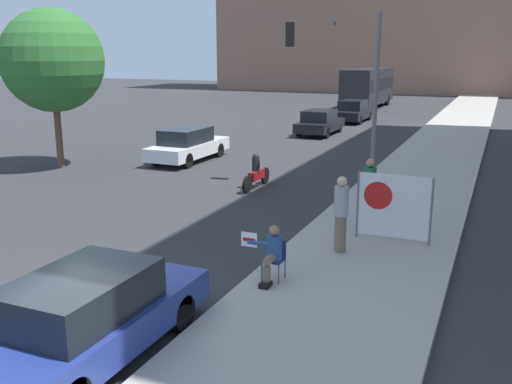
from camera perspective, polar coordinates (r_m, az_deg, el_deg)
The scene contains 14 objects.
ground_plane at distance 11.02m, azimuth -16.67°, elevation -12.37°, with size 160.00×160.00×0.00m, color #303033.
sidewalk_curb at distance 23.07m, azimuth 16.31°, elevation 1.57°, with size 3.92×90.00×0.15m, color #A8A399.
seated_protester at distance 11.75m, azimuth 1.59°, elevation -6.02°, with size 0.91×0.77×1.17m.
jogger_on_sidewalk at distance 13.46m, azimuth 8.49°, elevation -2.14°, with size 0.34×0.34×1.82m.
pedestrian_behind at distance 15.73m, azimuth 11.26°, elevation 0.10°, with size 0.34×0.34×1.83m.
protest_banner at distance 14.47m, azimuth 13.54°, elevation -1.39°, with size 1.86×0.06×1.70m.
traffic_light_pole at distance 20.71m, azimuth 8.80°, elevation 12.00°, with size 3.21×2.97×5.92m.
parked_car_curbside at distance 9.45m, azimuth -16.44°, elevation -11.93°, with size 1.78×4.53×1.49m.
car_on_road_nearest at distance 25.62m, azimuth -6.84°, elevation 4.72°, with size 1.77×4.70×1.49m.
car_on_road_midblock at distance 33.96m, azimuth 6.38°, elevation 6.93°, with size 1.84×4.36×1.45m.
car_on_road_distant at distance 40.58m, azimuth 9.69°, elevation 7.98°, with size 1.82×4.69×1.53m.
city_bus_on_road at distance 51.10m, azimuth 11.17°, elevation 10.40°, with size 2.48×10.27×3.36m.
motorcycle_on_road at distance 20.35m, azimuth 0.02°, elevation 1.87°, with size 0.28×2.23×1.25m.
street_tree_near_curb at distance 25.12m, azimuth -19.68°, elevation 12.26°, with size 4.18×4.18×6.51m.
Camera 1 is at (6.60, -7.43, 4.76)m, focal length 40.00 mm.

